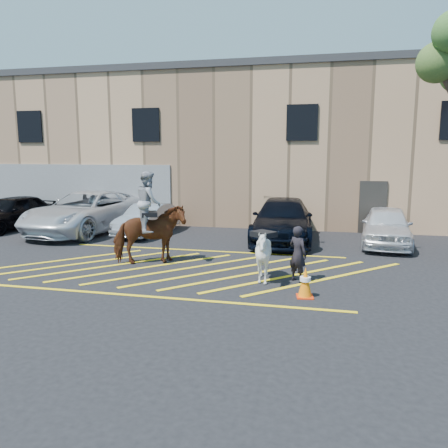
% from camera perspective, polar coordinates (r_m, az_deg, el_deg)
% --- Properties ---
extents(ground, '(90.00, 90.00, 0.00)m').
position_cam_1_polar(ground, '(13.08, -5.22, -5.59)').
color(ground, black).
rests_on(ground, ground).
extents(car_black_suv, '(2.33, 4.62, 1.51)m').
position_cam_1_polar(car_black_suv, '(21.49, -25.99, 1.41)').
color(car_black_suv, black).
rests_on(car_black_suv, ground).
extents(car_white_pickup, '(3.72, 6.59, 1.74)m').
position_cam_1_polar(car_white_pickup, '(19.43, -17.42, 1.52)').
color(car_white_pickup, silver).
rests_on(car_white_pickup, ground).
extents(car_silver_sedan, '(1.65, 3.90, 1.25)m').
position_cam_1_polar(car_silver_sedan, '(18.35, -9.98, 0.61)').
color(car_silver_sedan, '#9CA0AA').
rests_on(car_silver_sedan, ground).
extents(car_blue_suv, '(2.43, 5.54, 1.58)m').
position_cam_1_polar(car_blue_suv, '(16.95, 7.67, 0.52)').
color(car_blue_suv, black).
rests_on(car_blue_suv, ground).
extents(car_white_suv, '(2.10, 4.33, 1.42)m').
position_cam_1_polar(car_white_suv, '(16.98, 20.45, -0.24)').
color(car_white_suv, white).
rests_on(car_white_suv, ground).
extents(handler, '(0.64, 0.61, 1.48)m').
position_cam_1_polar(handler, '(11.57, 9.61, -3.87)').
color(handler, black).
rests_on(handler, ground).
extents(warehouse, '(32.42, 10.20, 7.30)m').
position_cam_1_polar(warehouse, '(24.34, 3.45, 9.97)').
color(warehouse, tan).
rests_on(warehouse, ground).
extents(hatching_zone, '(12.60, 5.12, 0.01)m').
position_cam_1_polar(hatching_zone, '(12.80, -5.63, -5.89)').
color(hatching_zone, yellow).
rests_on(hatching_zone, ground).
extents(mounted_bay, '(2.35, 1.81, 2.82)m').
position_cam_1_polar(mounted_bay, '(13.37, -9.74, -0.37)').
color(mounted_bay, '#5C3415').
rests_on(mounted_bay, ground).
extents(saddled_white, '(1.70, 1.73, 1.43)m').
position_cam_1_polar(saddled_white, '(11.41, 5.15, -4.04)').
color(saddled_white, silver).
rests_on(saddled_white, ground).
extents(traffic_cone, '(0.43, 0.43, 0.73)m').
position_cam_1_polar(traffic_cone, '(10.44, 10.56, -7.47)').
color(traffic_cone, '#FB340A').
rests_on(traffic_cone, ground).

